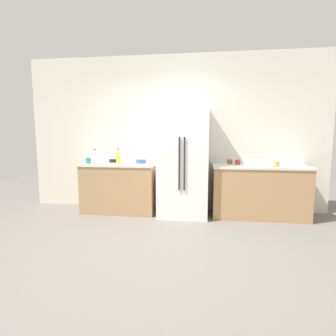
{
  "coord_description": "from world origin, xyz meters",
  "views": [
    {
      "loc": [
        0.54,
        -2.94,
        1.4
      ],
      "look_at": [
        0.09,
        0.47,
        0.96
      ],
      "focal_mm": 27.77,
      "sensor_mm": 36.0,
      "label": 1
    }
  ],
  "objects": [
    {
      "name": "cup_b",
      "position": [
        -1.47,
        1.43,
        0.94
      ],
      "size": [
        0.09,
        0.09,
        0.1
      ],
      "primitive_type": "cylinder",
      "color": "teal",
      "rests_on": "counter_left"
    },
    {
      "name": "cup_d",
      "position": [
        1.15,
        1.64,
        0.93
      ],
      "size": [
        0.09,
        0.09,
        0.08
      ],
      "primitive_type": "cylinder",
      "color": "red",
      "rests_on": "counter_right"
    },
    {
      "name": "bowl_b",
      "position": [
        -1.1,
        1.67,
        0.92
      ],
      "size": [
        0.16,
        0.16,
        0.06
      ],
      "primitive_type": "cylinder",
      "color": "black",
      "rests_on": "counter_left"
    },
    {
      "name": "ground_plane",
      "position": [
        0.0,
        0.0,
        0.0
      ],
      "size": [
        11.08,
        11.08,
        0.0
      ],
      "primitive_type": "plane",
      "color": "slate"
    },
    {
      "name": "bowl_a",
      "position": [
        -0.55,
        1.59,
        0.92
      ],
      "size": [
        0.18,
        0.18,
        0.07
      ],
      "primitive_type": "cylinder",
      "color": "blue",
      "rests_on": "counter_left"
    },
    {
      "name": "cup_c",
      "position": [
        1.02,
        1.7,
        0.93
      ],
      "size": [
        0.09,
        0.09,
        0.07
      ],
      "primitive_type": "cylinder",
      "color": "brown",
      "rests_on": "counter_right"
    },
    {
      "name": "toaster",
      "position": [
        1.49,
        1.65,
        0.97
      ],
      "size": [
        0.25,
        0.17,
        0.17
      ],
      "primitive_type": "cube",
      "color": "silver",
      "rests_on": "counter_right"
    },
    {
      "name": "cup_a",
      "position": [
        1.73,
        1.41,
        0.93
      ],
      "size": [
        0.09,
        0.09,
        0.08
      ],
      "primitive_type": "cylinder",
      "color": "orange",
      "rests_on": "counter_right"
    },
    {
      "name": "counter_right",
      "position": [
        1.51,
        1.56,
        0.45
      ],
      "size": [
        1.58,
        0.65,
        0.89
      ],
      "color": "tan",
      "rests_on": "ground_plane"
    },
    {
      "name": "refrigerator",
      "position": [
        0.22,
        1.5,
        0.94
      ],
      "size": [
        0.84,
        0.74,
        1.89
      ],
      "color": "white",
      "rests_on": "ground_plane"
    },
    {
      "name": "counter_left",
      "position": [
        -0.95,
        1.56,
        0.45
      ],
      "size": [
        1.33,
        0.65,
        0.89
      ],
      "color": "tan",
      "rests_on": "ground_plane"
    },
    {
      "name": "bottle_b",
      "position": [
        -1.42,
        1.6,
        0.99
      ],
      "size": [
        0.08,
        0.08,
        0.25
      ],
      "color": "white",
      "rests_on": "counter_left"
    },
    {
      "name": "kitchen_back_panel",
      "position": [
        0.0,
        1.93,
        1.42
      ],
      "size": [
        5.54,
        0.1,
        2.84
      ],
      "primitive_type": "cube",
      "color": "silver",
      "rests_on": "ground_plane"
    },
    {
      "name": "bottle_a",
      "position": [
        -0.93,
        1.48,
        1.0
      ],
      "size": [
        0.07,
        0.07,
        0.27
      ],
      "color": "yellow",
      "rests_on": "counter_left"
    }
  ]
}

